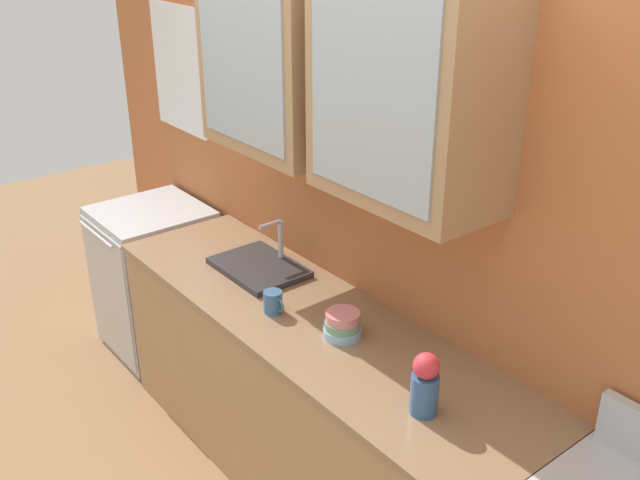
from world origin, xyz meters
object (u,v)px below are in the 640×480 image
at_px(bowl_stack, 343,325).
at_px(cup_near_sink, 273,302).
at_px(dishwasher, 156,279).
at_px(sink_faucet, 259,266).
at_px(vase, 425,384).

bearing_deg(bowl_stack, cup_near_sink, -161.06).
xyz_separation_m(cup_near_sink, dishwasher, (-1.39, 0.09, -0.50)).
bearing_deg(dishwasher, bowl_stack, 0.69).
bearing_deg(cup_near_sink, bowl_stack, 18.94).
distance_m(sink_faucet, bowl_stack, 0.70).
bearing_deg(bowl_stack, vase, -9.72).
bearing_deg(vase, sink_faucet, 172.87).
bearing_deg(cup_near_sink, dishwasher, 176.19).
bearing_deg(sink_faucet, dishwasher, -175.38).
relative_size(vase, cup_near_sink, 1.98).
xyz_separation_m(sink_faucet, vase, (1.24, -0.16, 0.10)).
height_order(sink_faucet, cup_near_sink, sink_faucet).
bearing_deg(sink_faucet, bowl_stack, -5.08).
distance_m(sink_faucet, dishwasher, 1.13).
relative_size(bowl_stack, cup_near_sink, 1.33).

